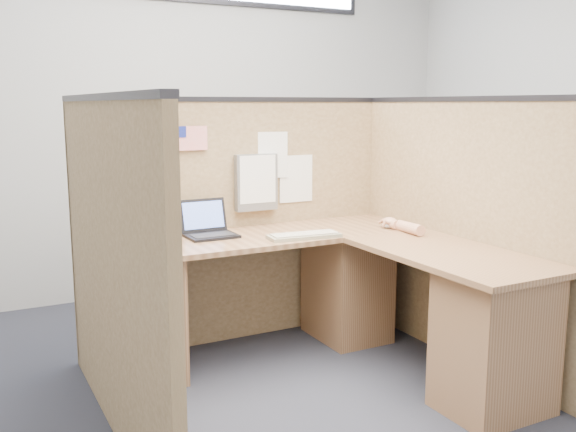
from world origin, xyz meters
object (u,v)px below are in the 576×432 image
laptop (208,227)px  keyboard (304,236)px  l_desk (323,303)px  mouse (389,225)px

laptop → keyboard: 0.56m
laptop → l_desk: bearing=-47.7°
laptop → mouse: size_ratio=2.89×
l_desk → mouse: (0.60, 0.21, 0.36)m
mouse → l_desk: bearing=-161.1°
l_desk → laptop: (-0.48, 0.51, 0.39)m
keyboard → mouse: size_ratio=4.38×
keyboard → mouse: bearing=6.9°
l_desk → keyboard: bearing=93.9°
laptop → mouse: 1.12m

